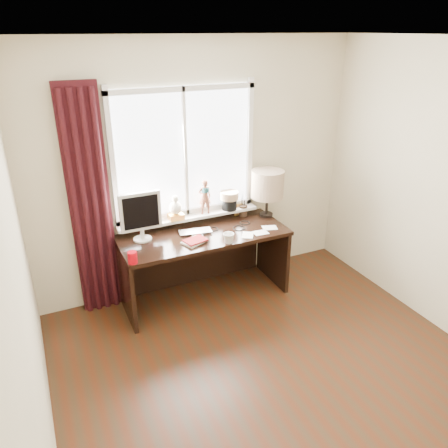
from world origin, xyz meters
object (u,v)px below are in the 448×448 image
desk (201,251)px  laptop (196,232)px  mug (229,238)px  table_lamp (268,185)px  monitor (141,214)px  red_cup (133,257)px

desk → laptop: bearing=-144.0°
laptop → mug: bearing=-49.5°
desk → table_lamp: 1.00m
monitor → table_lamp: size_ratio=0.94×
mug → red_cup: size_ratio=1.00×
desk → monitor: 0.79m
red_cup → mug: bearing=0.0°
laptop → monitor: size_ratio=0.67×
mug → desk: mug is taller
monitor → table_lamp: 1.40m
laptop → monitor: bearing=-178.4°
desk → monitor: (-0.60, 0.02, 0.52)m
table_lamp → red_cup: bearing=-165.0°
laptop → desk: 0.27m
desk → table_lamp: bearing=2.3°
laptop → red_cup: 0.81m
laptop → desk: (0.07, 0.05, -0.26)m
red_cup → monitor: monitor is taller
laptop → red_cup: bearing=-145.2°
red_cup → desk: (0.80, 0.40, -0.30)m
monitor → laptop: bearing=-7.9°
table_lamp → monitor: bearing=-179.5°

